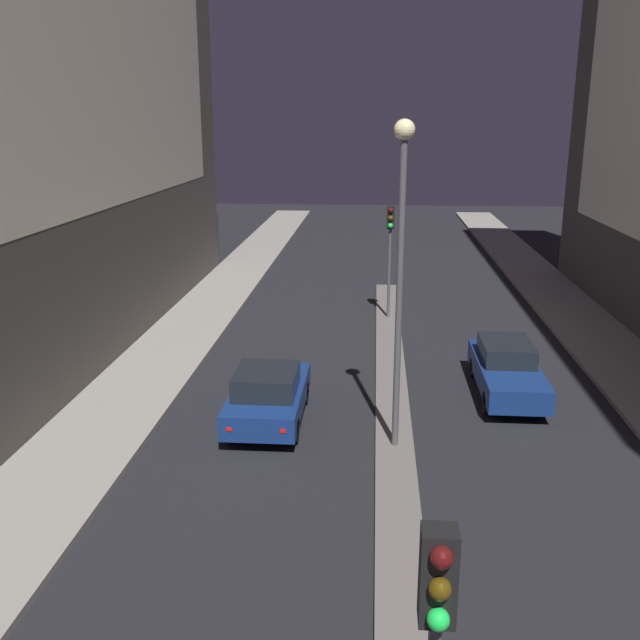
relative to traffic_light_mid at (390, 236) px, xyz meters
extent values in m
cube|color=#66605B|center=(0.00, -9.64, -3.37)|extent=(0.96, 31.05, 0.11)
cube|color=black|center=(0.00, -22.82, 0.75)|extent=(0.32, 0.28, 0.90)
sphere|color=#4C0F0F|center=(0.00, -23.00, 1.05)|extent=(0.20, 0.20, 0.20)
sphere|color=#4C380A|center=(0.00, -23.00, 0.75)|extent=(0.20, 0.20, 0.20)
sphere|color=#1EEA4C|center=(0.00, -23.00, 0.45)|extent=(0.20, 0.20, 0.20)
cylinder|color=#4C4C51|center=(0.00, 0.03, -1.51)|extent=(0.12, 0.12, 3.62)
cube|color=black|center=(0.00, 0.03, 0.75)|extent=(0.32, 0.28, 0.90)
sphere|color=#4C0F0F|center=(0.00, -0.15, 1.05)|extent=(0.20, 0.20, 0.20)
sphere|color=#4C380A|center=(0.00, -0.15, 0.75)|extent=(0.20, 0.20, 0.20)
sphere|color=#1EEA4C|center=(0.00, -0.15, 0.45)|extent=(0.20, 0.20, 0.20)
cylinder|color=#4C4C51|center=(0.00, -11.81, 0.41)|extent=(0.16, 0.16, 7.45)
sphere|color=#F9EAB2|center=(0.00, -11.81, 4.28)|extent=(0.48, 0.48, 0.48)
cube|color=navy|center=(-3.38, -10.39, -2.78)|extent=(1.89, 4.16, 0.65)
cube|color=black|center=(-3.38, -10.70, -2.16)|extent=(1.60, 1.87, 0.59)
cube|color=red|center=(-4.04, -12.47, -2.75)|extent=(0.14, 0.04, 0.10)
cube|color=red|center=(-2.72, -12.47, -2.75)|extent=(0.14, 0.04, 0.10)
cylinder|color=black|center=(-4.21, -9.10, -3.10)|extent=(0.22, 0.64, 0.64)
cylinder|color=black|center=(-2.54, -9.10, -3.10)|extent=(0.22, 0.64, 0.64)
cylinder|color=black|center=(-4.21, -11.68, -3.10)|extent=(0.22, 0.64, 0.64)
cylinder|color=black|center=(-2.54, -11.68, -3.10)|extent=(0.22, 0.64, 0.64)
cube|color=navy|center=(3.38, -7.97, -2.77)|extent=(1.72, 4.65, 0.68)
cube|color=black|center=(3.38, -7.62, -2.15)|extent=(1.46, 2.09, 0.56)
cube|color=red|center=(2.77, -5.65, -2.73)|extent=(0.14, 0.04, 0.10)
cube|color=red|center=(3.98, -5.65, -2.73)|extent=(0.14, 0.04, 0.10)
cylinder|color=black|center=(2.63, -6.53, -3.10)|extent=(0.22, 0.64, 0.64)
cylinder|color=black|center=(4.12, -6.53, -3.10)|extent=(0.22, 0.64, 0.64)
cylinder|color=black|center=(2.63, -9.41, -3.10)|extent=(0.22, 0.64, 0.64)
cylinder|color=black|center=(4.12, -9.41, -3.10)|extent=(0.22, 0.64, 0.64)
camera|label=1|loc=(-0.60, -28.15, 4.53)|focal=40.00mm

